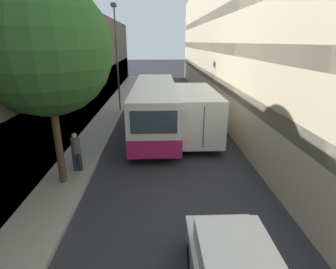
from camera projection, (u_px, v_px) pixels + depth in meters
ground_plane at (167, 145)px, 14.89m from camera, size 150.00×150.00×0.00m
sidewalk_left at (90, 145)px, 14.70m from camera, size 1.93×60.00×0.16m
building_left_shopfront at (42, 82)px, 13.45m from camera, size 2.40×60.00×7.92m
building_right_apartment at (267, 44)px, 13.26m from camera, size 2.40×60.00×10.87m
bus at (155, 107)px, 16.67m from camera, size 2.58×10.61×3.04m
box_truck at (193, 108)px, 16.41m from camera, size 2.31×8.48×2.89m
pedestrian at (76, 151)px, 11.32m from camera, size 0.40×0.38×1.73m
street_lamp at (116, 41)px, 20.04m from camera, size 0.36×0.80×8.05m
street_tree_left at (44, 49)px, 8.96m from camera, size 4.68×4.68×7.50m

